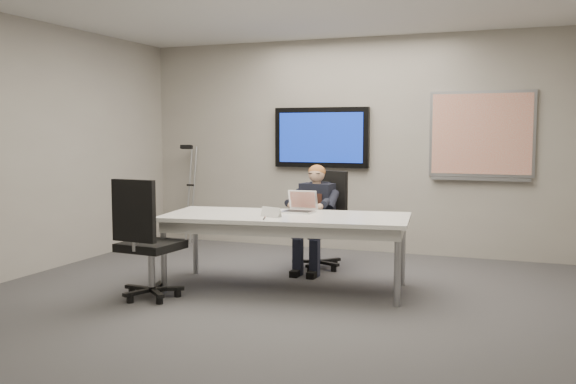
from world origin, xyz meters
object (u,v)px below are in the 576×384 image
(conference_table, at_px, (286,223))
(laptop, at_px, (300,207))
(seated_person, at_px, (313,229))
(office_chair_far, at_px, (321,238))
(office_chair_near, at_px, (148,262))

(conference_table, xyz_separation_m, laptop, (0.05, 0.27, 0.14))
(seated_person, bearing_deg, office_chair_far, 92.20)
(office_chair_far, height_order, laptop, office_chair_far)
(office_chair_far, bearing_deg, conference_table, -68.66)
(conference_table, relative_size, office_chair_near, 2.22)
(office_chair_far, distance_m, office_chair_near, 2.20)
(conference_table, distance_m, seated_person, 0.85)
(office_chair_far, xyz_separation_m, office_chair_near, (-1.08, -1.92, 0.01))
(conference_table, distance_m, office_chair_far, 1.11)
(conference_table, xyz_separation_m, seated_person, (-0.00, 0.83, -0.18))
(office_chair_near, relative_size, seated_person, 0.95)
(office_chair_far, height_order, office_chair_near, office_chair_near)
(conference_table, bearing_deg, seated_person, 82.06)
(office_chair_near, bearing_deg, laptop, -129.95)
(office_chair_near, height_order, laptop, office_chair_near)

